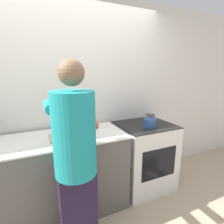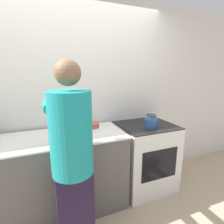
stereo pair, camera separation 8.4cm
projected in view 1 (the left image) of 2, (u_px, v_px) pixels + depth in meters
The scene contains 9 objects.
ground_plane at pixel (93, 221), 1.96m from camera, with size 12.00×12.00×0.00m, color tan.
wall_back at pixel (73, 98), 2.32m from camera, with size 8.00×0.05×2.60m.
counter at pixel (50, 177), 1.99m from camera, with size 1.74×0.68×0.93m.
oven at pixel (144, 155), 2.51m from camera, with size 0.74×0.67×0.93m.
person at pixel (75, 159), 1.44m from camera, with size 0.39×0.62×1.73m.
cutting_board at pixel (67, 136), 1.94m from camera, with size 0.37×0.26×0.02m.
knife at pixel (69, 134), 1.96m from camera, with size 0.20×0.11×0.01m.
kettle at pixel (150, 122), 2.27m from camera, with size 0.17×0.17×0.17m.
bowl_prep at pixel (92, 126), 2.26m from camera, with size 0.17×0.17×0.05m.
Camera 1 is at (-0.48, -1.57, 1.64)m, focal length 28.00 mm.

